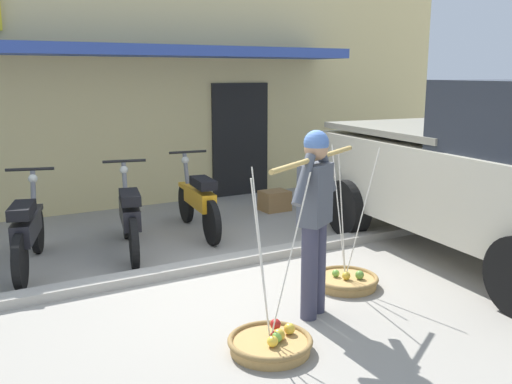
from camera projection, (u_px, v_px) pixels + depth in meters
ground_plane at (239, 289)px, 5.82m from camera, size 90.00×90.00×0.00m
sidewalk_curb at (210, 264)px, 6.40m from camera, size 20.00×0.24×0.10m
fruit_vendor at (315, 211)px, 4.99m from camera, size 1.42×0.86×1.70m
fruit_basket_left_side at (271, 342)px, 4.49m from camera, size 0.68×0.68×1.45m
fruit_basket_right_side at (345, 280)px, 5.87m from camera, size 0.68×0.68×1.45m
motorcycle_second_in_row at (28, 231)px, 6.28m from camera, size 0.69×1.77×1.09m
motorcycle_third_in_row at (129, 217)px, 6.91m from camera, size 0.61×1.79×1.09m
motorcycle_end_of_row at (198, 201)px, 7.75m from camera, size 0.54×1.82×1.09m
parked_truck at (496, 174)px, 6.50m from camera, size 2.53×4.87×2.10m
storefront_building at (92, 77)px, 11.08m from camera, size 13.00×6.00×4.20m
wooden_crate at (275, 201)px, 9.10m from camera, size 0.44×0.36×0.32m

